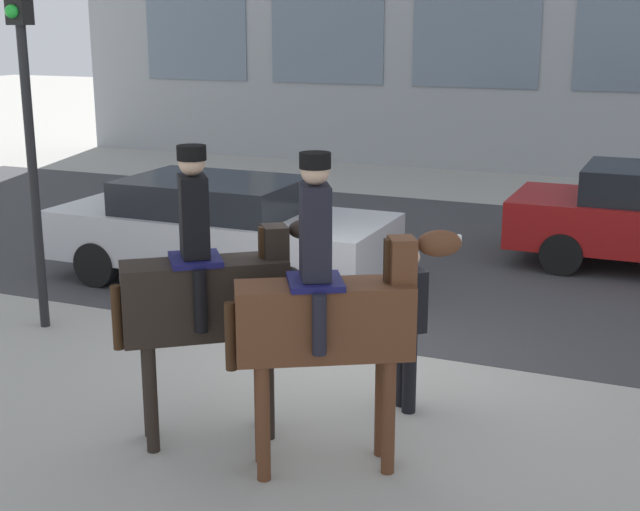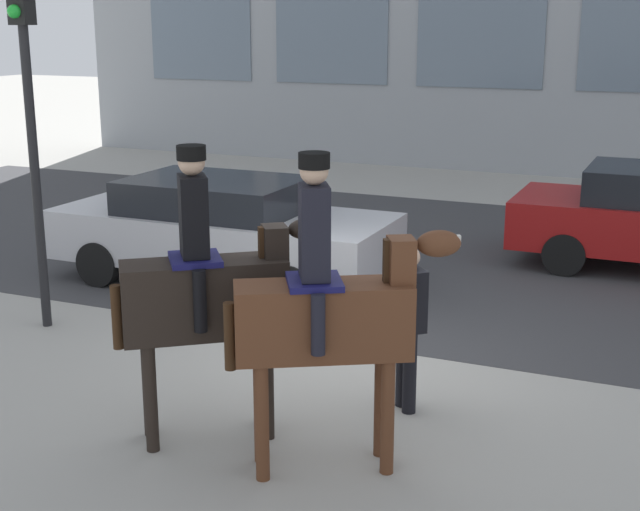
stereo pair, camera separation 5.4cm
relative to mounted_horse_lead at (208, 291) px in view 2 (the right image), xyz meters
name	(u,v)px [view 2 (the right image)]	position (x,y,z in m)	size (l,w,h in m)	color
ground_plane	(352,364)	(0.50, 2.08, -1.33)	(80.00, 80.00, 0.00)	#9E9B93
road_surface	(465,258)	(0.50, 6.83, -1.33)	(25.76, 8.50, 0.01)	#38383A
mounted_horse_lead	(208,291)	(0.00, 0.00, 0.00)	(1.54, 1.29, 2.57)	black
mounted_horse_companion	(328,310)	(1.15, -0.10, 0.01)	(1.70, 1.16, 2.59)	#59331E
pedestrian_bystander	(406,316)	(1.37, 1.20, -0.41)	(0.64, 0.85, 1.58)	black
street_car_near_lane	(221,228)	(-2.31, 4.26, -0.57)	(4.71, 1.97, 1.44)	#B7B7BC
traffic_light	(27,88)	(-3.30, 1.75, 1.48)	(0.24, 0.29, 4.21)	black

